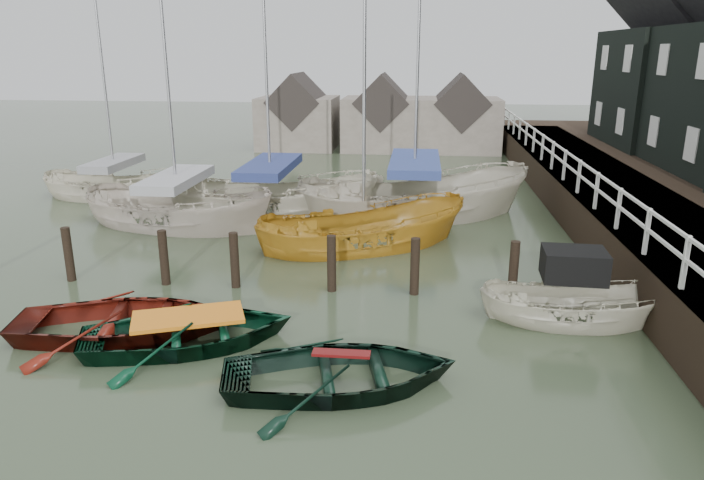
# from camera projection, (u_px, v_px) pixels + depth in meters

# --- Properties ---
(ground) EXTENTS (120.00, 120.00, 0.00)m
(ground) POSITION_uv_depth(u_px,v_px,m) (252.00, 343.00, 12.57)
(ground) COLOR #2E3823
(ground) RESTS_ON ground
(pier) EXTENTS (3.04, 32.00, 2.70)m
(pier) POSITION_uv_depth(u_px,v_px,m) (606.00, 204.00, 20.91)
(pier) COLOR black
(pier) RESTS_ON ground
(mooring_pilings) EXTENTS (13.72, 0.22, 1.80)m
(mooring_pilings) POSITION_uv_depth(u_px,v_px,m) (238.00, 268.00, 15.39)
(mooring_pilings) COLOR black
(mooring_pilings) RESTS_ON ground
(far_sheds) EXTENTS (14.00, 4.08, 4.39)m
(far_sheds) POSITION_uv_depth(u_px,v_px,m) (380.00, 118.00, 36.69)
(far_sheds) COLOR #665B51
(far_sheds) RESTS_ON ground
(rowboat_red) EXTENTS (4.97, 3.99, 0.92)m
(rowboat_red) POSITION_uv_depth(u_px,v_px,m) (127.00, 335.00, 12.93)
(rowboat_red) COLOR #58150C
(rowboat_red) RESTS_ON ground
(rowboat_green) EXTENTS (4.90, 4.23, 0.85)m
(rowboat_green) POSITION_uv_depth(u_px,v_px,m) (190.00, 345.00, 12.49)
(rowboat_green) COLOR black
(rowboat_green) RESTS_ON ground
(rowboat_dkgreen) EXTENTS (4.63, 3.75, 0.85)m
(rowboat_dkgreen) POSITION_uv_depth(u_px,v_px,m) (342.00, 387.00, 10.93)
(rowboat_dkgreen) COLOR black
(rowboat_dkgreen) RESTS_ON ground
(motorboat) EXTENTS (3.97, 1.67, 2.33)m
(motorboat) POSITION_uv_depth(u_px,v_px,m) (570.00, 318.00, 13.48)
(motorboat) COLOR beige
(motorboat) RESTS_ON ground
(sailboat_a) EXTENTS (7.33, 4.04, 10.76)m
(sailboat_a) POSITION_uv_depth(u_px,v_px,m) (179.00, 224.00, 20.91)
(sailboat_a) COLOR beige
(sailboat_a) RESTS_ON ground
(sailboat_b) EXTENTS (7.68, 3.02, 11.38)m
(sailboat_b) POSITION_uv_depth(u_px,v_px,m) (272.00, 213.00, 22.36)
(sailboat_b) COLOR beige
(sailboat_b) RESTS_ON ground
(sailboat_c) EXTENTS (6.95, 4.95, 10.82)m
(sailboat_c) POSITION_uv_depth(u_px,v_px,m) (363.00, 246.00, 18.78)
(sailboat_c) COLOR #B58021
(sailboat_c) RESTS_ON ground
(sailboat_d) EXTENTS (8.95, 5.48, 12.86)m
(sailboat_d) POSITION_uv_depth(u_px,v_px,m) (413.00, 215.00, 22.13)
(sailboat_d) COLOR #BCB4A0
(sailboat_d) RESTS_ON ground
(sailboat_e) EXTENTS (6.04, 2.43, 9.73)m
(sailboat_e) POSITION_uv_depth(u_px,v_px,m) (117.00, 196.00, 24.94)
(sailboat_e) COLOR beige
(sailboat_e) RESTS_ON ground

